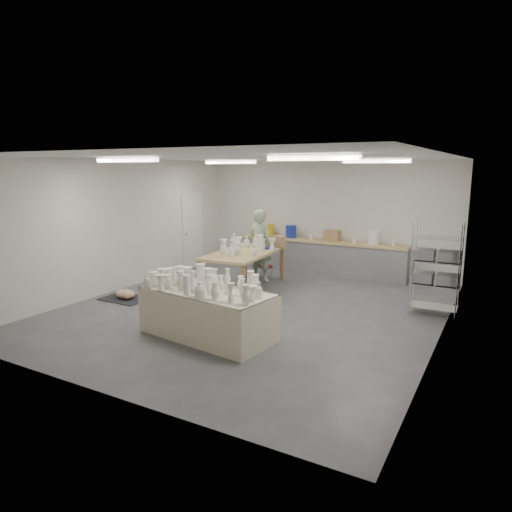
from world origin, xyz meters
The scene contains 9 objects.
room centered at (-0.11, 0.08, 2.06)m, with size 8.00×8.02×3.00m.
back_counter centered at (-0.01, 3.68, 0.49)m, with size 4.60×0.60×1.24m.
wire_shelf centered at (3.20, 1.40, 0.92)m, with size 0.88×0.48×1.80m.
drying_table centered at (0.06, -1.71, 0.44)m, with size 2.38×1.35×1.16m.
work_table centered at (-0.96, 1.36, 0.90)m, with size 1.37×2.45×1.25m.
rug centered at (-2.78, -0.76, 0.01)m, with size 1.00×0.70×0.02m, color black.
cat centered at (-2.76, -0.77, 0.12)m, with size 0.55×0.46×0.20m.
potter centered at (-1.02, 2.13, 0.90)m, with size 0.66×0.43×1.81m, color #92AA84.
red_stool centered at (-1.02, 2.40, 0.31)m, with size 0.43×0.43×0.34m.
Camera 1 is at (4.33, -7.71, 2.80)m, focal length 32.00 mm.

